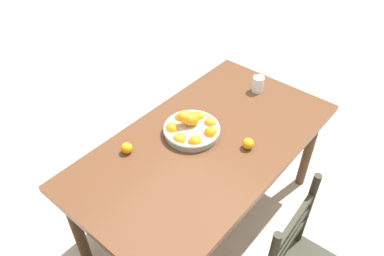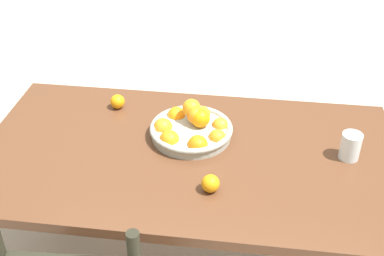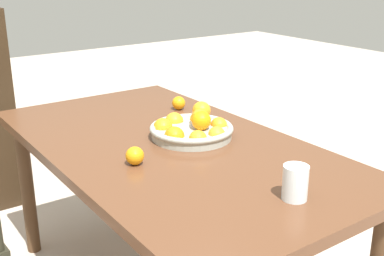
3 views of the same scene
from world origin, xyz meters
name	(u,v)px [view 2 (image 2 of 3)]	position (x,y,z in m)	size (l,w,h in m)	color
dining_table	(188,168)	(0.00, 0.00, 0.65)	(1.62, 0.89, 0.73)	#563320
fruit_bowl	(192,129)	(0.00, -0.11, 0.76)	(0.33, 0.33, 0.14)	#A2A599
orange_loose_0	(210,183)	(-0.11, 0.21, 0.76)	(0.06, 0.06, 0.06)	orange
orange_loose_1	(118,102)	(0.35, -0.28, 0.76)	(0.06, 0.06, 0.06)	orange
drinking_glass	(350,146)	(-0.61, -0.05, 0.78)	(0.08, 0.08, 0.11)	silver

